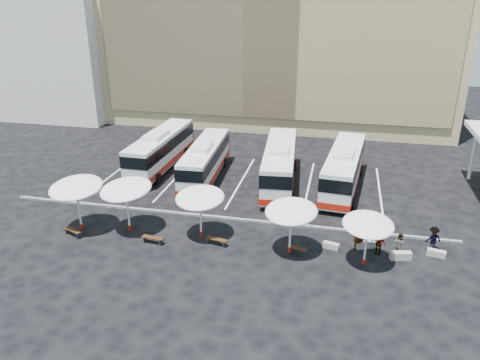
% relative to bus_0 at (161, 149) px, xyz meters
% --- Properties ---
extents(ground, '(120.00, 120.00, 0.00)m').
position_rel_bus_0_xyz_m(ground, '(8.21, -9.77, -1.90)').
color(ground, black).
rests_on(ground, ground).
extents(sandstone_building, '(42.00, 18.25, 29.60)m').
position_rel_bus_0_xyz_m(sandstone_building, '(8.21, 22.10, 10.73)').
color(sandstone_building, tan).
rests_on(sandstone_building, ground).
extents(apartment_block, '(14.00, 14.00, 18.00)m').
position_rel_bus_0_xyz_m(apartment_block, '(-19.79, 18.23, 7.10)').
color(apartment_block, silver).
rests_on(apartment_block, ground).
extents(curb_divider, '(34.00, 0.25, 0.15)m').
position_rel_bus_0_xyz_m(curb_divider, '(8.21, -9.27, -1.82)').
color(curb_divider, black).
rests_on(curb_divider, ground).
extents(bay_lines, '(24.15, 12.00, 0.01)m').
position_rel_bus_0_xyz_m(bay_lines, '(8.21, -1.77, -1.89)').
color(bay_lines, white).
rests_on(bay_lines, ground).
extents(bus_0, '(2.93, 11.77, 3.72)m').
position_rel_bus_0_xyz_m(bus_0, '(0.00, 0.00, 0.00)').
color(bus_0, white).
rests_on(bus_0, ground).
extents(bus_1, '(3.03, 11.19, 3.51)m').
position_rel_bus_0_xyz_m(bus_1, '(4.90, -1.79, -0.10)').
color(bus_1, white).
rests_on(bus_1, ground).
extents(bus_2, '(3.57, 12.13, 3.79)m').
position_rel_bus_0_xyz_m(bus_2, '(11.59, -1.59, 0.04)').
color(bus_2, white).
rests_on(bus_2, ground).
extents(bus_3, '(3.64, 11.94, 3.73)m').
position_rel_bus_0_xyz_m(bus_3, '(17.07, -1.43, 0.01)').
color(bus_3, white).
rests_on(bus_3, ground).
extents(sunshade_0, '(3.96, 4.00, 3.82)m').
position_rel_bus_0_xyz_m(sunshade_0, '(-1.00, -13.09, 1.34)').
color(sunshade_0, white).
rests_on(sunshade_0, ground).
extents(sunshade_1, '(4.65, 4.67, 3.74)m').
position_rel_bus_0_xyz_m(sunshade_1, '(2.43, -12.48, 1.28)').
color(sunshade_1, white).
rests_on(sunshade_1, ground).
extents(sunshade_2, '(3.43, 3.47, 3.48)m').
position_rel_bus_0_xyz_m(sunshade_2, '(7.67, -12.24, 1.06)').
color(sunshade_2, white).
rests_on(sunshade_2, ground).
extents(sunshade_3, '(4.13, 4.16, 3.49)m').
position_rel_bus_0_xyz_m(sunshade_3, '(13.92, -13.01, 1.07)').
color(sunshade_3, white).
rests_on(sunshade_3, ground).
extents(sunshade_4, '(3.52, 3.56, 3.26)m').
position_rel_bus_0_xyz_m(sunshade_4, '(18.63, -13.40, 0.87)').
color(sunshade_4, white).
rests_on(sunshade_4, ground).
extents(wood_bench_0, '(1.54, 0.95, 0.46)m').
position_rel_bus_0_xyz_m(wood_bench_0, '(-1.07, -14.07, -1.55)').
color(wood_bench_0, black).
rests_on(wood_bench_0, ground).
extents(wood_bench_1, '(1.54, 0.56, 0.46)m').
position_rel_bus_0_xyz_m(wood_bench_1, '(4.75, -13.84, -1.54)').
color(wood_bench_1, black).
rests_on(wood_bench_1, ground).
extents(wood_bench_2, '(1.55, 0.71, 0.46)m').
position_rel_bus_0_xyz_m(wood_bench_2, '(9.04, -13.11, -1.55)').
color(wood_bench_2, black).
rests_on(wood_bench_2, ground).
extents(wood_bench_3, '(1.39, 0.80, 0.41)m').
position_rel_bus_0_xyz_m(wood_bench_3, '(14.38, -13.02, -1.58)').
color(wood_bench_3, black).
rests_on(wood_bench_3, ground).
extents(conc_bench_0, '(1.13, 0.62, 0.40)m').
position_rel_bus_0_xyz_m(conc_bench_0, '(16.55, -11.91, -1.70)').
color(conc_bench_0, gray).
rests_on(conc_bench_0, ground).
extents(conc_bench_1, '(1.32, 0.88, 0.47)m').
position_rel_bus_0_xyz_m(conc_bench_1, '(18.74, -11.34, -1.66)').
color(conc_bench_1, gray).
rests_on(conc_bench_1, ground).
extents(conc_bench_2, '(1.41, 0.76, 0.50)m').
position_rel_bus_0_xyz_m(conc_bench_2, '(20.92, -12.29, -1.65)').
color(conc_bench_2, gray).
rests_on(conc_bench_2, ground).
extents(conc_bench_3, '(1.21, 0.64, 0.43)m').
position_rel_bus_0_xyz_m(conc_bench_3, '(23.20, -11.44, -1.68)').
color(conc_bench_3, gray).
rests_on(conc_bench_3, ground).
extents(passenger_0, '(0.79, 0.63, 1.90)m').
position_rel_bus_0_xyz_m(passenger_0, '(18.29, -11.56, -0.95)').
color(passenger_0, black).
rests_on(passenger_0, ground).
extents(passenger_1, '(0.93, 0.94, 1.53)m').
position_rel_bus_0_xyz_m(passenger_1, '(20.83, -11.79, -1.13)').
color(passenger_1, black).
rests_on(passenger_1, ground).
extents(passenger_2, '(0.98, 0.77, 1.55)m').
position_rel_bus_0_xyz_m(passenger_2, '(19.52, -11.93, -1.12)').
color(passenger_2, black).
rests_on(passenger_2, ground).
extents(passenger_3, '(1.26, 0.97, 1.72)m').
position_rel_bus_0_xyz_m(passenger_3, '(23.01, -10.72, -1.04)').
color(passenger_3, black).
rests_on(passenger_3, ground).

